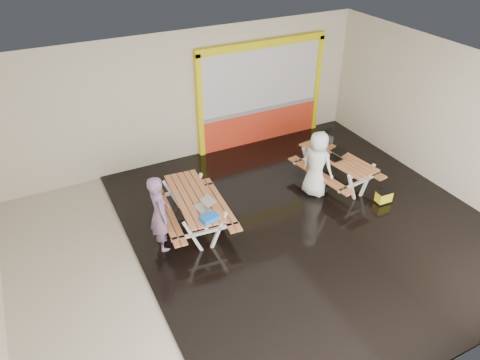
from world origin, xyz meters
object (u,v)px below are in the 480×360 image
person_left (160,214)px  toolbox (325,141)px  laptop_left (204,205)px  fluke_bag (384,197)px  person_right (317,164)px  dark_case (319,187)px  picnic_table_left (194,204)px  blue_pouch (209,218)px  backpack (329,138)px  picnic_table_right (337,163)px  laptop_right (336,155)px

person_left → toolbox: person_left is taller
laptop_left → fluke_bag: (4.27, -0.72, -0.69)m
person_right → dark_case: 0.75m
picnic_table_left → toolbox: 3.97m
toolbox → blue_pouch: bearing=-157.9°
blue_pouch → picnic_table_left: bearing=89.2°
toolbox → backpack: 0.57m
picnic_table_right → dark_case: bearing=-170.7°
toolbox → dark_case: bearing=-130.1°
picnic_table_right → blue_pouch: 3.95m
picnic_table_left → blue_pouch: size_ratio=6.38×
person_right → dark_case: (0.16, 0.05, -0.73)m
blue_pouch → backpack: backpack is taller
laptop_right → dark_case: 0.89m
picnic_table_left → dark_case: (3.26, -0.06, -0.52)m
picnic_table_right → laptop_left: (-3.76, -0.50, 0.26)m
picnic_table_left → person_right: size_ratio=1.34×
picnic_table_left → person_right: bearing=-1.9°
blue_pouch → fluke_bag: size_ratio=0.90×
backpack → picnic_table_right: bearing=-115.7°
picnic_table_left → picnic_table_right: (3.81, 0.03, -0.01)m
person_left → laptop_right: bearing=-82.9°
picnic_table_left → dark_case: 3.30m
picnic_table_right → laptop_right: (-0.08, -0.02, 0.25)m
picnic_table_left → laptop_left: laptop_left is taller
laptop_left → toolbox: toolbox is taller
person_right → laptop_left: size_ratio=3.87×
person_left → fluke_bag: person_left is taller
blue_pouch → fluke_bag: (4.34, -0.29, -0.68)m
person_right → laptop_left: bearing=74.1°
person_left → toolbox: (4.73, 1.00, 0.03)m
person_right → laptop_right: bearing=-101.9°
laptop_left → dark_case: 3.32m
picnic_table_left → person_left: bearing=-160.3°
laptop_right → picnic_table_right: bearing=11.9°
laptop_right → backpack: (0.57, 1.04, -0.13)m
picnic_table_left → blue_pouch: bearing=-90.8°
person_left → picnic_table_right: bearing=-82.8°
person_left → dark_case: (4.10, 0.24, -0.75)m
blue_pouch → dark_case: 3.47m
backpack → laptop_left: bearing=-160.3°
laptop_left → blue_pouch: size_ratio=1.23×
laptop_right → dark_case: size_ratio=1.14×
person_right → picnic_table_right: bearing=-101.8°
person_left → fluke_bag: (5.17, -0.88, -0.67)m
person_left → dark_case: 4.18m
picnic_table_left → fluke_bag: (4.33, -1.18, -0.44)m
picnic_table_right → fluke_bag: 1.38m
dark_case → fluke_bag: bearing=-46.5°
picnic_table_right → toolbox: toolbox is taller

